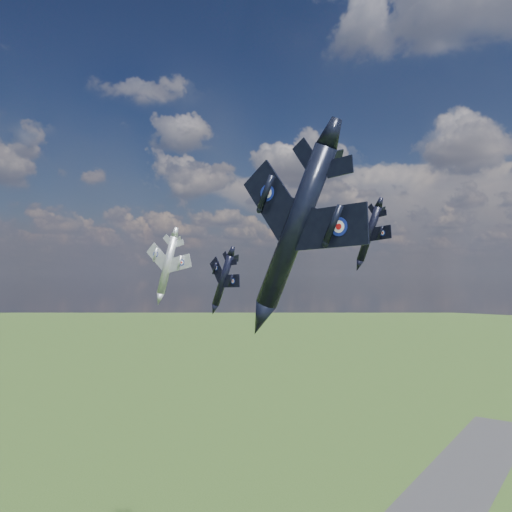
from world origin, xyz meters
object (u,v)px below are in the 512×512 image
Objects in this scene: jet_lead_navy at (223,280)px; jet_right_navy at (295,228)px; jet_left_silver at (167,265)px; jet_high_navy at (369,234)px.

jet_lead_navy is 53.09m from jet_right_navy.
jet_lead_navy is 0.84× the size of jet_left_silver.
jet_high_navy is at bearing 12.82° from jet_left_silver.
jet_left_silver is (-52.26, 38.66, -1.59)m from jet_right_navy.
jet_lead_navy is 0.94× the size of jet_high_navy.
jet_high_navy is at bearing 51.18° from jet_lead_navy.
jet_left_silver is at bearing 147.07° from jet_right_navy.
jet_right_navy is 65.02m from jet_left_silver.
jet_right_navy is 1.17× the size of jet_high_navy.
jet_high_navy is 0.89× the size of jet_left_silver.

